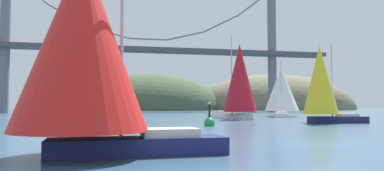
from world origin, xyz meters
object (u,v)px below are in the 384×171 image
Objects in this scene: sailboat_crimson_sail at (239,81)px; sailboat_red_spinnaker at (85,44)px; sailboat_white_mainsail at (281,90)px; sailboat_navy_sail at (88,89)px; channel_buoy at (209,122)px; sailboat_yellow_sail at (322,83)px.

sailboat_red_spinnaker is (-19.13, -35.27, -1.09)m from sailboat_crimson_sail.
sailboat_crimson_sail is at bearing 61.52° from sailboat_red_spinnaker.
sailboat_red_spinnaker is at bearing -123.87° from sailboat_white_mainsail.
sailboat_red_spinnaker is (-31.41, -46.79, -0.26)m from sailboat_white_mainsail.
sailboat_crimson_sail is 40.14m from sailboat_red_spinnaker.
sailboat_crimson_sail reaches higher than sailboat_white_mainsail.
sailboat_red_spinnaker is at bearing -86.81° from sailboat_navy_sail.
channel_buoy is at bearing -57.59° from sailboat_navy_sail.
sailboat_white_mainsail is 24.92m from sailboat_yellow_sail.
sailboat_yellow_sail is 3.45× the size of channel_buoy.
sailboat_crimson_sail is 4.71× the size of channel_buoy.
sailboat_navy_sail is 22.13m from sailboat_crimson_sail.
sailboat_crimson_sail is at bearing -136.83° from sailboat_white_mainsail.
sailboat_white_mainsail is at bearing 10.16° from sailboat_navy_sail.
sailboat_red_spinnaker reaches higher than sailboat_yellow_sail.
sailboat_red_spinnaker is (2.27, -40.75, 0.16)m from sailboat_navy_sail.
sailboat_navy_sail is 3.24× the size of channel_buoy.
sailboat_white_mainsail reaches higher than channel_buoy.
sailboat_crimson_sail is (21.41, -5.48, 1.25)m from sailboat_navy_sail.
channel_buoy is at bearing -170.10° from sailboat_yellow_sail.
sailboat_crimson_sail is at bearing 60.55° from channel_buoy.
sailboat_crimson_sail is 16.85m from sailboat_white_mainsail.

